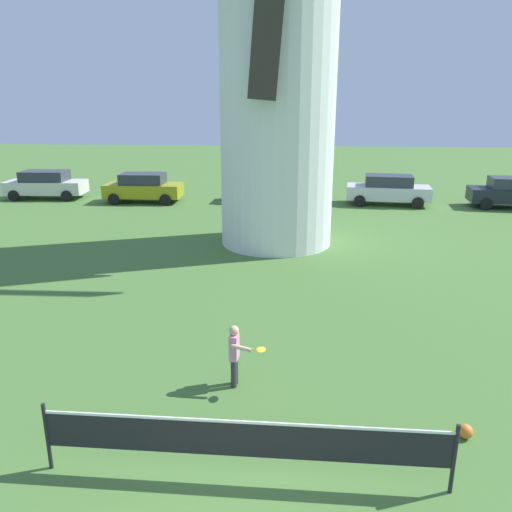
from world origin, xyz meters
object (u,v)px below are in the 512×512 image
at_px(stray_ball, 465,431).
at_px(parked_car_silver, 388,189).
at_px(tennis_net, 244,439).
at_px(parked_car_blue, 267,187).
at_px(player_far, 235,352).
at_px(windmill, 278,55).
at_px(parked_car_cream, 46,184).
at_px(parked_car_mustard, 143,187).

distance_m(stray_ball, parked_car_silver, 19.91).
bearing_deg(tennis_net, parked_car_blue, 92.83).
bearing_deg(player_far, parked_car_silver, 72.59).
bearing_deg(windmill, parked_car_cream, 148.26).
distance_m(parked_car_cream, parked_car_blue, 12.46).
bearing_deg(parked_car_silver, parked_car_blue, 177.15).
distance_m(parked_car_mustard, parked_car_silver, 13.10).
bearing_deg(windmill, parked_car_blue, 96.10).
relative_size(stray_ball, parked_car_mustard, 0.06).
bearing_deg(parked_car_blue, player_far, -88.11).
relative_size(stray_ball, parked_car_cream, 0.05).
bearing_deg(parked_car_blue, parked_car_mustard, -173.65).
distance_m(player_far, parked_car_blue, 18.86).
relative_size(windmill, tennis_net, 2.54).
distance_m(tennis_net, stray_ball, 3.75).
height_order(tennis_net, player_far, player_far).
bearing_deg(stray_ball, windmill, 107.30).
distance_m(windmill, player_far, 12.10).
bearing_deg(player_far, parked_car_blue, 91.89).
relative_size(parked_car_mustard, parked_car_silver, 0.92).
relative_size(stray_ball, parked_car_blue, 0.06).
height_order(player_far, parked_car_silver, parked_car_silver).
relative_size(windmill, parked_car_silver, 3.37).
xyz_separation_m(tennis_net, player_far, (-0.44, 2.54, 0.02)).
height_order(tennis_net, parked_car_cream, parked_car_cream).
bearing_deg(windmill, stray_ball, -72.70).
distance_m(player_far, parked_car_silver, 19.42).
bearing_deg(parked_car_mustard, windmill, -45.43).
bearing_deg(player_far, stray_ball, -17.95).
xyz_separation_m(windmill, player_far, (-0.28, -10.44, -6.11)).
bearing_deg(parked_car_mustard, tennis_net, -69.50).
relative_size(parked_car_cream, parked_car_silver, 0.99).
distance_m(tennis_net, parked_car_cream, 25.17).
xyz_separation_m(windmill, parked_car_blue, (-0.90, 8.42, -6.01)).
relative_size(tennis_net, stray_ball, 24.65).
xyz_separation_m(parked_car_cream, parked_car_blue, (12.46, 0.15, -0.00)).
height_order(parked_car_mustard, parked_car_silver, same).
bearing_deg(stray_ball, parked_car_blue, 102.73).
distance_m(tennis_net, parked_car_blue, 21.42).
height_order(parked_car_mustard, parked_car_blue, same).
distance_m(windmill, parked_car_blue, 10.38).
bearing_deg(parked_car_silver, tennis_net, -104.31).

